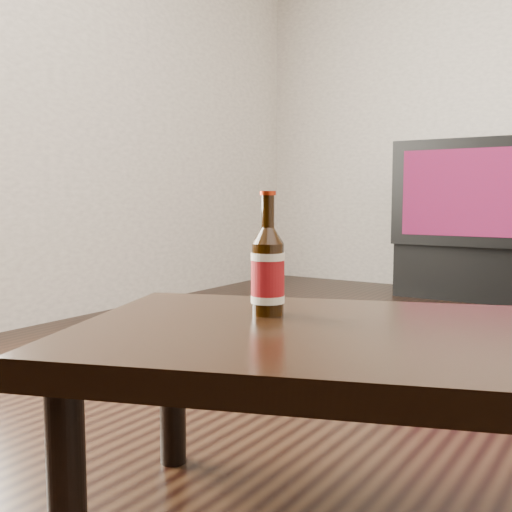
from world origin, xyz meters
The scene contains 4 objects.
tv_stand centered at (-0.79, 2.70, 0.18)m, with size 0.91×0.45×0.36m, color black.
tv centered at (-0.79, 2.70, 0.70)m, with size 0.91×0.57×0.68m.
coffee_table centered at (-0.25, -0.39, 0.37)m, with size 1.30×1.02×0.43m.
beer_bottle centered at (-0.49, -0.36, 0.52)m, with size 0.08×0.08×0.27m.
Camera 1 is at (0.19, -1.44, 0.68)m, focal length 42.00 mm.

